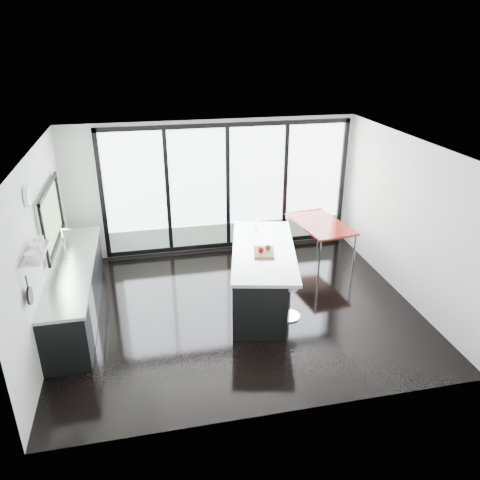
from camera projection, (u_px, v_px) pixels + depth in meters
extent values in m
cube|color=black|center=(238.00, 308.00, 8.10)|extent=(6.00, 5.00, 0.00)
cube|color=white|center=(238.00, 148.00, 6.96)|extent=(6.00, 5.00, 0.00)
cube|color=silver|center=(213.00, 187.00, 9.76)|extent=(6.00, 0.00, 2.80)
cube|color=white|center=(228.00, 187.00, 9.79)|extent=(5.00, 0.02, 2.50)
cube|color=slate|center=(228.00, 233.00, 10.18)|extent=(5.00, 0.02, 0.44)
cube|color=black|center=(168.00, 191.00, 9.52)|extent=(0.08, 0.04, 2.50)
cube|color=black|center=(228.00, 188.00, 9.76)|extent=(0.08, 0.04, 2.50)
cube|color=black|center=(285.00, 184.00, 10.00)|extent=(0.08, 0.04, 2.50)
cube|color=silver|center=(283.00, 319.00, 5.30)|extent=(6.00, 0.00, 2.80)
cube|color=silver|center=(41.00, 251.00, 6.96)|extent=(0.00, 5.00, 2.80)
cube|color=#719557|center=(50.00, 217.00, 7.68)|extent=(0.02, 1.60, 0.90)
cube|color=#AAADAF|center=(36.00, 253.00, 6.08)|extent=(0.25, 0.80, 0.03)
cylinder|color=white|center=(27.00, 196.00, 6.31)|extent=(0.04, 0.30, 0.30)
cylinder|color=black|center=(30.00, 296.00, 5.87)|extent=(0.03, 0.24, 0.24)
cube|color=silver|center=(407.00, 219.00, 8.11)|extent=(0.00, 5.00, 2.80)
cube|color=black|center=(76.00, 291.00, 7.77)|extent=(0.65, 3.20, 0.87)
cube|color=#AAADAF|center=(72.00, 267.00, 7.58)|extent=(0.69, 3.24, 0.05)
cube|color=#AAADAF|center=(75.00, 253.00, 8.03)|extent=(0.45, 0.48, 0.06)
cylinder|color=silver|center=(64.00, 241.00, 7.90)|extent=(0.02, 0.02, 0.44)
cube|color=#AAADAF|center=(92.00, 314.00, 7.17)|extent=(0.03, 0.60, 0.80)
cube|color=black|center=(258.00, 276.00, 8.14)|extent=(1.34, 2.54, 0.96)
cube|color=#AAADAF|center=(264.00, 250.00, 7.94)|extent=(1.57, 2.66, 0.05)
cube|color=#A48142|center=(264.00, 252.00, 7.77)|extent=(0.42, 0.50, 0.03)
sphere|color=maroon|center=(261.00, 250.00, 7.69)|extent=(0.12, 0.12, 0.10)
sphere|color=#5A3518|center=(268.00, 247.00, 7.79)|extent=(0.11, 0.11, 0.09)
cylinder|color=silver|center=(256.00, 222.00, 8.62)|extent=(0.09, 0.09, 0.31)
cylinder|color=silver|center=(289.00, 301.00, 7.73)|extent=(0.46, 0.46, 0.62)
cylinder|color=silver|center=(270.00, 266.00, 8.76)|extent=(0.58, 0.58, 0.71)
cube|color=maroon|center=(319.00, 241.00, 9.67)|extent=(1.08, 1.64, 0.82)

